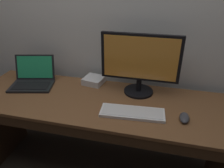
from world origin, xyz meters
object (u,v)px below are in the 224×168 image
(wired_keyboard, at_px, (132,113))
(laptop_black, at_px, (33,80))
(external_drive_box, at_px, (94,80))
(external_monitor, at_px, (140,62))
(computer_mouse, at_px, (184,118))

(wired_keyboard, bearing_deg, laptop_black, 165.74)
(external_drive_box, bearing_deg, laptop_black, -163.26)
(external_monitor, relative_size, wired_keyboard, 1.33)
(wired_keyboard, xyz_separation_m, external_drive_box, (-0.37, 0.35, 0.01))
(external_monitor, bearing_deg, computer_mouse, -39.95)
(external_monitor, distance_m, wired_keyboard, 0.37)
(wired_keyboard, height_order, external_drive_box, external_drive_box)
(computer_mouse, bearing_deg, external_monitor, 143.70)
(laptop_black, distance_m, external_monitor, 0.87)
(wired_keyboard, distance_m, computer_mouse, 0.32)
(computer_mouse, xyz_separation_m, external_drive_box, (-0.69, 0.34, 0.01))
(laptop_black, relative_size, wired_keyboard, 0.90)
(external_monitor, xyz_separation_m, external_drive_box, (-0.37, 0.08, -0.22))
(laptop_black, bearing_deg, external_monitor, 4.40)
(computer_mouse, bearing_deg, laptop_black, 173.81)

